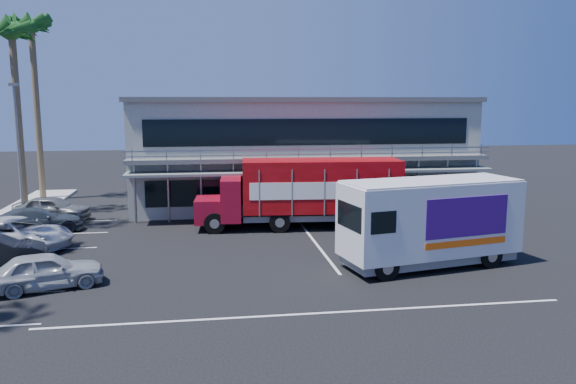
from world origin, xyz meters
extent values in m
plane|color=black|center=(0.00, 0.00, 0.00)|extent=(120.00, 120.00, 0.00)
cube|color=gray|center=(3.00, 15.00, 3.50)|extent=(22.00, 10.00, 7.00)
cube|color=#515454|center=(3.00, 15.00, 7.15)|extent=(22.40, 10.40, 0.30)
cube|color=#515454|center=(3.00, 9.40, 3.60)|extent=(22.00, 1.20, 0.25)
cube|color=gray|center=(3.00, 8.85, 4.10)|extent=(22.00, 0.08, 0.90)
cube|color=slate|center=(3.00, 9.10, 2.90)|extent=(22.00, 1.80, 0.15)
cube|color=black|center=(3.00, 9.98, 1.60)|extent=(20.00, 0.06, 1.60)
cube|color=black|center=(3.00, 9.98, 5.20)|extent=(20.00, 0.06, 1.60)
cylinder|color=brown|center=(-14.70, 13.00, 5.50)|extent=(0.44, 0.44, 11.00)
sphere|color=#15491C|center=(-14.70, 13.00, 11.20)|extent=(1.10, 1.10, 1.10)
cylinder|color=brown|center=(-15.10, 18.50, 6.00)|extent=(0.44, 0.44, 12.00)
sphere|color=#15491C|center=(-15.10, 18.50, 12.20)|extent=(1.10, 1.10, 1.10)
cylinder|color=gray|center=(-14.20, 11.00, 4.00)|extent=(0.14, 0.14, 8.00)
cube|color=gray|center=(-14.20, 11.00, 8.00)|extent=(0.50, 0.25, 0.18)
cube|color=maroon|center=(-3.24, 7.28, 1.10)|extent=(1.70, 2.57, 1.32)
cube|color=maroon|center=(-2.03, 7.20, 1.70)|extent=(1.28, 2.81, 2.30)
cube|color=black|center=(-2.03, 7.20, 2.36)|extent=(0.21, 2.33, 0.77)
cube|color=#B30B14|center=(3.00, 6.85, 2.41)|extent=(8.94, 3.33, 2.85)
cube|color=slate|center=(3.00, 6.85, 0.71)|extent=(8.91, 2.92, 0.33)
cube|color=white|center=(2.91, 5.48, 2.30)|extent=(8.06, 0.58, 0.93)
cube|color=white|center=(3.09, 8.23, 2.30)|extent=(8.06, 0.58, 0.93)
cylinder|color=black|center=(-2.99, 6.05, 0.57)|extent=(1.16, 0.36, 1.14)
cylinder|color=black|center=(-2.83, 8.46, 0.57)|extent=(1.16, 0.36, 1.14)
cylinder|color=black|center=(0.51, 5.81, 0.57)|extent=(1.16, 0.36, 1.14)
cylinder|color=black|center=(0.67, 8.22, 0.57)|extent=(1.16, 0.36, 1.14)
cylinder|color=black|center=(5.76, 5.46, 0.57)|extent=(1.16, 0.36, 1.14)
cylinder|color=black|center=(5.93, 7.87, 0.57)|extent=(1.16, 0.36, 1.14)
cube|color=silver|center=(6.08, -1.29, 2.15)|extent=(8.08, 4.14, 3.08)
cube|color=slate|center=(6.08, -1.29, 0.44)|extent=(7.73, 3.82, 0.39)
cube|color=black|center=(2.33, -2.06, 2.48)|extent=(0.49, 2.13, 1.05)
cube|color=silver|center=(6.08, -1.29, 3.72)|extent=(7.92, 4.05, 0.09)
cube|color=#3A0C6C|center=(7.22, -2.42, 2.37)|extent=(3.89, 0.83, 1.65)
cube|color=#3A0C6C|center=(6.68, 0.20, 2.37)|extent=(3.89, 0.83, 1.65)
cube|color=#F2590C|center=(7.22, -2.42, 1.27)|extent=(3.89, 0.82, 0.28)
cylinder|color=black|center=(3.62, -2.98, 0.53)|extent=(1.09, 0.49, 1.06)
cylinder|color=black|center=(3.15, -0.70, 0.53)|extent=(1.09, 0.49, 1.06)
cylinder|color=black|center=(8.58, -1.97, 0.53)|extent=(1.09, 0.49, 1.06)
cylinder|color=black|center=(8.11, 0.32, 0.53)|extent=(1.09, 0.49, 1.06)
imported|color=#A2A5A8|center=(-9.50, -2.00, 0.71)|extent=(4.48, 2.88, 1.42)
imported|color=silver|center=(-12.50, 4.40, 0.75)|extent=(5.95, 4.30, 1.50)
imported|color=#313941|center=(-12.50, 7.60, 0.69)|extent=(5.10, 3.35, 1.37)
imported|color=slate|center=(-12.50, 10.80, 0.75)|extent=(4.62, 2.43, 1.50)
camera|label=1|loc=(-3.38, -23.67, 7.10)|focal=35.00mm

